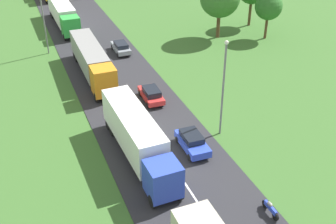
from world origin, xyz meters
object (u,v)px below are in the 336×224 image
Objects in this scene: car_third at (192,142)px; car_fifth at (121,47)px; motorcycle_courier at (270,208)px; lamppost_third at (44,20)px; car_fourth at (151,94)px; truck_second at (137,136)px; lamppost_second at (223,85)px; truck_third at (92,60)px; tree_pine at (269,6)px; truck_fourth at (63,13)px.

car_fifth is (0.34, 23.16, -0.05)m from car_third.
lamppost_third reaches higher than motorcycle_courier.
car_fourth is (-0.35, 9.50, -0.03)m from car_third.
lamppost_second is at bearing 5.18° from truck_second.
motorcycle_courier is (6.63, -9.87, -1.66)m from truck_second.
lamppost_second is at bearing -81.79° from car_fifth.
car_third is at bearing -72.19° from lamppost_third.
truck_third is 1.50× the size of lamppost_second.
lamppost_third is (-3.81, 25.91, 2.33)m from truck_second.
motorcycle_courier is (2.26, -18.72, -0.27)m from car_fourth.
lamppost_third is (-3.90, 8.86, 2.47)m from truck_third.
lamppost_second is at bearing -64.68° from car_fourth.
car_third is 28.15m from lamppost_third.
lamppost_second is at bearing -131.98° from tree_pine.
motorcycle_courier is (1.90, -9.22, -0.30)m from car_third.
lamppost_second reaches higher than lamppost_third.
car_third reaches higher than car_fifth.
truck_fourth is (-0.10, 18.71, -0.02)m from truck_third.
truck_fourth is at bearing 97.39° from car_third.
car_third is 1.01× the size of car_fourth.
truck_fourth is 3.20× the size of car_third.
truck_fourth is 3.22× the size of car_fourth.
truck_fourth is 14.24m from car_fifth.
truck_third is 18.34m from car_third.
lamppost_second is 1.13× the size of lamppost_third.
motorcycle_courier is at bearing -76.37° from truck_third.
tree_pine is at bearing 6.76° from truck_third.
car_third is 0.51× the size of lamppost_third.
car_fourth reaches higher than motorcycle_courier.
car_fourth is at bearing 63.70° from truck_second.
motorcycle_courier is at bearing -78.34° from car_third.
car_fifth is at bearing 87.10° from car_fourth.
truck_fourth reaches higher than car_third.
car_third is 1.00× the size of car_fifth.
car_third is at bearing -75.35° from truck_third.
lamppost_second is 27.90m from lamppost_third.
truck_second is 0.93× the size of truck_third.
truck_third is (0.10, 17.05, -0.13)m from truck_second.
car_fourth is 0.51× the size of lamppost_third.
motorcycle_courier is 0.21× the size of lamppost_second.
car_fourth is 0.45× the size of lamppost_second.
lamppost_second reaches higher than tree_pine.
truck_second is 4.96m from car_third.
truck_fourth is 36.09m from lamppost_second.
car_fifth is 2.15× the size of motorcycle_courier.
tree_pine is at bearing 38.10° from truck_second.
lamppost_third reaches higher than truck_second.
tree_pine reaches higher than truck_third.
lamppost_second is (8.20, -35.02, 3.00)m from truck_fourth.
lamppost_third is at bearing 115.51° from lamppost_second.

